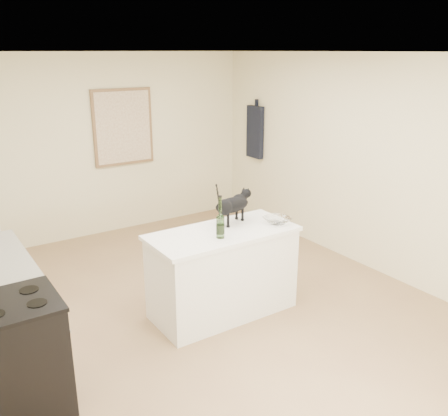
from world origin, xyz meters
The scene contains 13 objects.
floor centered at (0.00, 0.00, 0.00)m, with size 5.50×5.50×0.00m, color #977850.
ceiling centered at (0.00, 0.00, 2.60)m, with size 5.50×5.50×0.00m, color white.
wall_back centered at (0.00, 2.75, 1.30)m, with size 4.50×4.50×0.00m, color beige.
wall_right centered at (2.25, 0.00, 1.30)m, with size 5.50×5.50×0.00m, color beige.
island_base centered at (0.10, -0.20, 0.43)m, with size 1.44×0.67×0.86m, color white.
island_top centered at (0.10, -0.20, 0.88)m, with size 1.50×0.70×0.04m, color white.
stove centered at (-1.95, -0.60, 0.45)m, with size 0.60×0.60×0.90m, color black.
artwork_frame centered at (0.30, 2.72, 1.55)m, with size 0.90×0.03×1.10m, color brown.
artwork_canvas centered at (0.30, 2.70, 1.55)m, with size 0.82×0.00×1.02m, color beige.
hanging_garment centered at (2.19, 2.05, 1.40)m, with size 0.08×0.34×0.80m, color black.
black_cat centered at (0.31, -0.06, 1.08)m, with size 0.51×0.15×0.36m, color black, non-canonical shape.
wine_bottle centered at (-0.02, -0.34, 1.09)m, with size 0.08×0.08×0.37m, color #326026.
glass_bowl centered at (0.70, -0.32, 0.93)m, with size 0.27×0.27×0.07m, color white.
Camera 1 is at (-2.41, -4.00, 2.62)m, focal length 39.18 mm.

